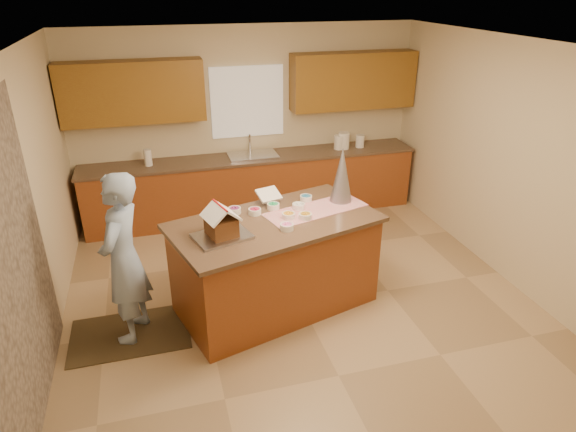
{
  "coord_description": "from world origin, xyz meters",
  "views": [
    {
      "loc": [
        -1.38,
        -4.36,
        3.23
      ],
      "look_at": [
        -0.1,
        0.2,
        1.0
      ],
      "focal_mm": 31.34,
      "sensor_mm": 36.0,
      "label": 1
    }
  ],
  "objects_px": {
    "tinsel_tree": "(342,175)",
    "gingerbread_house": "(221,224)",
    "island_base": "(276,266)",
    "boy": "(124,259)"
  },
  "relations": [
    {
      "from": "boy",
      "to": "gingerbread_house",
      "type": "distance_m",
      "value": 0.97
    },
    {
      "from": "tinsel_tree",
      "to": "boy",
      "type": "height_order",
      "value": "boy"
    },
    {
      "from": "tinsel_tree",
      "to": "gingerbread_house",
      "type": "bearing_deg",
      "value": -159.85
    },
    {
      "from": "island_base",
      "to": "tinsel_tree",
      "type": "height_order",
      "value": "tinsel_tree"
    },
    {
      "from": "island_base",
      "to": "tinsel_tree",
      "type": "xyz_separation_m",
      "value": [
        0.82,
        0.29,
        0.84
      ]
    },
    {
      "from": "island_base",
      "to": "gingerbread_house",
      "type": "bearing_deg",
      "value": -174.81
    },
    {
      "from": "boy",
      "to": "gingerbread_house",
      "type": "bearing_deg",
      "value": 103.09
    },
    {
      "from": "tinsel_tree",
      "to": "gingerbread_house",
      "type": "distance_m",
      "value": 1.49
    },
    {
      "from": "gingerbread_house",
      "to": "island_base",
      "type": "bearing_deg",
      "value": 21.05
    },
    {
      "from": "island_base",
      "to": "boy",
      "type": "bearing_deg",
      "value": 168.09
    }
  ]
}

